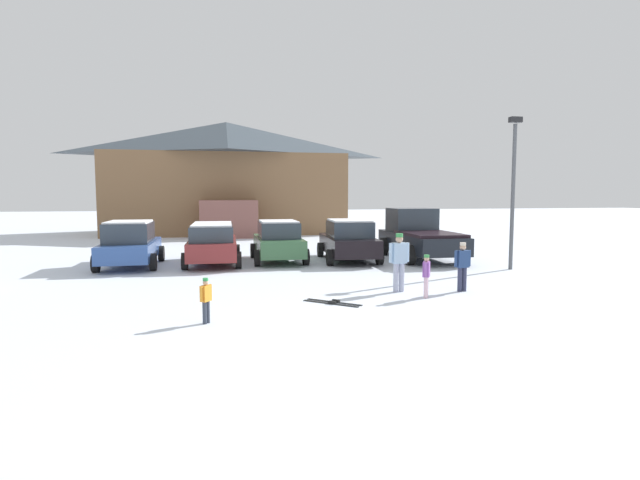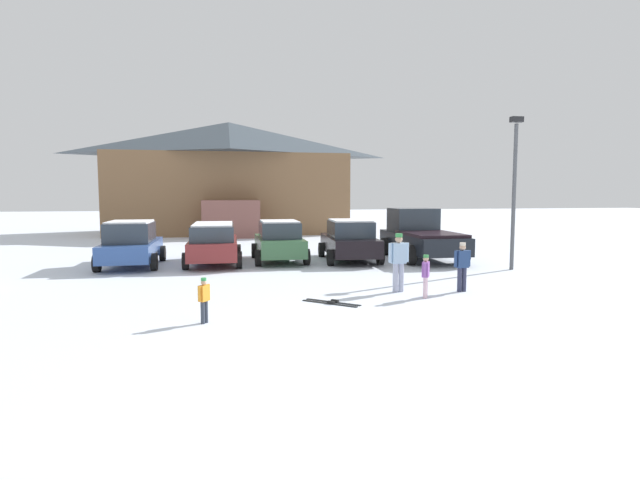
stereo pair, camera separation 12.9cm
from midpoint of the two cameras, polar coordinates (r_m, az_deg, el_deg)
name	(u,v)px [view 1 (the left image)]	position (r m, az deg, el deg)	size (l,w,h in m)	color
ground	(375,358)	(8.73, 5.92, -13.30)	(160.00, 160.00, 0.00)	silver
ski_lodge	(227,177)	(37.11, -10.69, 7.10)	(16.81, 10.18, 7.96)	brown
parked_blue_hatchback	(130,244)	(20.45, -21.05, -0.42)	(2.20, 4.34, 1.76)	#2F5094
parked_maroon_van	(213,242)	(20.19, -12.35, -0.23)	(2.26, 4.46, 1.64)	maroon
parked_green_coupe	(278,241)	(20.63, -4.98, -0.11)	(2.17, 4.22, 1.70)	#37623D
parked_black_sedan	(349,240)	(20.81, 3.10, -0.01)	(2.47, 4.58, 1.73)	black
pickup_truck	(419,235)	(21.99, 11.03, 0.51)	(2.60, 5.65, 2.15)	black
skier_child_in_orange_jacket	(206,298)	(11.04, -13.24, -6.45)	(0.26, 0.30, 0.99)	#323948
skier_child_in_purple_jacket	(426,274)	(13.66, 11.79, -3.77)	(0.29, 0.38, 1.16)	beige
skier_teen_in_navy_coat	(462,264)	(14.78, 15.73, -2.64)	(0.52, 0.23, 1.41)	#30334D
skier_adult_in_blue_parka	(399,259)	(14.33, 8.77, -2.15)	(0.62, 0.27, 1.67)	#A7ADC7
pair_of_skis	(333,302)	(12.81, 1.18, -7.15)	(1.37, 1.27, 0.08)	black
lamp_post	(513,185)	(19.60, 21.04, 5.93)	(0.44, 0.24, 5.55)	#515459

